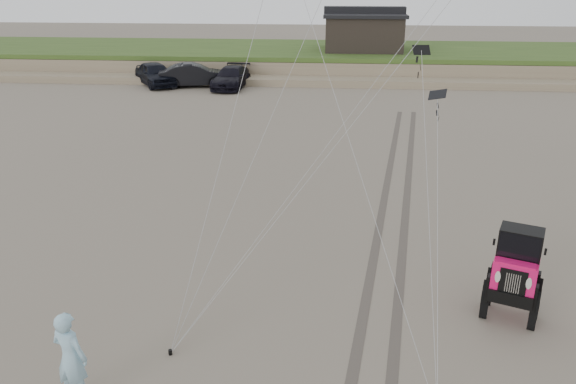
% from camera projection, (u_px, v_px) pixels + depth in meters
% --- Properties ---
extents(ground, '(160.00, 160.00, 0.00)m').
position_uv_depth(ground, '(333.00, 359.00, 11.93)').
color(ground, '#6B6054').
rests_on(ground, ground).
extents(dune_ridge, '(160.00, 14.25, 1.73)m').
position_uv_depth(dune_ridge, '(338.00, 60.00, 46.38)').
color(dune_ridge, '#7A6B54').
rests_on(dune_ridge, ground).
extents(cabin, '(6.40, 5.40, 3.35)m').
position_uv_depth(cabin, '(364.00, 31.00, 44.88)').
color(cabin, black).
rests_on(cabin, dune_ridge).
extents(truck_a, '(4.35, 5.09, 1.65)m').
position_uv_depth(truck_a, '(155.00, 74.00, 40.10)').
color(truck_a, black).
rests_on(truck_a, ground).
extents(truck_b, '(5.21, 2.83, 1.63)m').
position_uv_depth(truck_b, '(195.00, 75.00, 39.68)').
color(truck_b, black).
rests_on(truck_b, ground).
extents(truck_c, '(2.38, 5.10, 1.44)m').
position_uv_depth(truck_c, '(231.00, 77.00, 39.36)').
color(truck_c, black).
rests_on(truck_c, ground).
extents(jeep, '(3.74, 5.27, 1.80)m').
position_uv_depth(jeep, '(513.00, 284.00, 13.03)').
color(jeep, '#E8115F').
rests_on(jeep, ground).
extents(man, '(0.81, 0.65, 1.94)m').
position_uv_depth(man, '(71.00, 357.00, 10.46)').
color(man, '#92CCE1').
rests_on(man, ground).
extents(stake_main, '(0.08, 0.08, 0.12)m').
position_uv_depth(stake_main, '(170.00, 352.00, 12.04)').
color(stake_main, black).
rests_on(stake_main, ground).
extents(tire_tracks, '(5.22, 29.74, 0.01)m').
position_uv_depth(tire_tracks, '(394.00, 212.00, 19.18)').
color(tire_tracks, '#4C443D').
rests_on(tire_tracks, ground).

